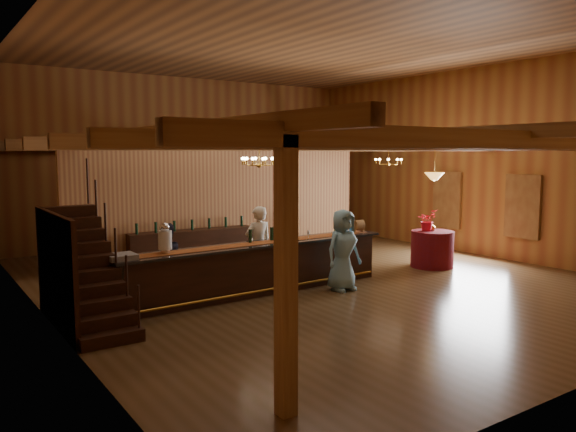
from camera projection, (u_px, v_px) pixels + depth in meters
floor at (313, 278)px, 13.51m from camera, size 14.00×14.00×0.00m
ceiling at (315, 44)px, 12.90m from camera, size 14.00×14.00×0.00m
wall_back at (190, 161)px, 18.96m from camera, size 12.00×0.10×5.50m
wall_left at (41, 167)px, 9.85m from camera, size 0.10×14.00×5.50m
wall_right at (477, 162)px, 16.55m from camera, size 0.10×14.00×5.50m
beam_grid at (301, 143)px, 13.57m from camera, size 11.90×13.90×0.39m
support_posts at (327, 214)px, 12.92m from camera, size 9.20×10.20×3.20m
partition_wall at (226, 204)px, 15.94m from camera, size 9.00×0.18×3.10m
window_right_front at (523, 206)px, 15.34m from camera, size 0.12×1.05×1.75m
window_right_back at (447, 200)px, 17.48m from camera, size 0.12×1.05×1.75m
staircase at (88, 269)px, 9.75m from camera, size 1.00×2.80×2.00m
backroom_boxes at (203, 231)px, 17.81m from camera, size 4.10×0.60×1.10m
tasting_bar at (259, 268)px, 12.07m from camera, size 6.50×1.08×1.09m
beverage_dispenser at (165, 239)px, 10.77m from camera, size 0.26×0.26×0.60m
glass_rack_tray at (121, 257)px, 10.18m from camera, size 0.50×0.50×0.10m
raffle_drum at (358, 225)px, 13.65m from camera, size 0.34×0.24×0.30m
bar_bottle_0 at (250, 236)px, 12.02m from camera, size 0.07×0.07×0.30m
bar_bottle_1 at (272, 234)px, 12.35m from camera, size 0.07×0.07×0.30m
bar_bottle_2 at (274, 234)px, 12.39m from camera, size 0.07×0.07×0.30m
bar_bottle_3 at (281, 233)px, 12.49m from camera, size 0.07×0.07×0.30m
backbar_shelf at (192, 248)px, 15.03m from camera, size 3.46×0.80×0.96m
round_table at (432, 249)px, 14.83m from camera, size 1.11×1.11×0.96m
chandelier_left at (259, 161)px, 12.80m from camera, size 0.80×0.80×0.53m
chandelier_right at (388, 161)px, 17.12m from camera, size 0.80×0.80×0.60m
pendant_lamp at (434, 176)px, 14.61m from camera, size 0.52×0.52×0.90m
bartender at (258, 245)px, 12.80m from camera, size 0.67×0.45×1.81m
staff_second at (166, 261)px, 11.59m from camera, size 0.83×0.68×1.57m
guest at (343, 250)px, 12.26m from camera, size 0.89×0.59×1.79m
floor_plant at (339, 233)px, 16.80m from camera, size 0.82×0.72×1.25m
table_flowers at (427, 220)px, 14.80m from camera, size 0.56×0.51×0.56m
table_vase at (432, 224)px, 14.89m from camera, size 0.22×0.22×0.33m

